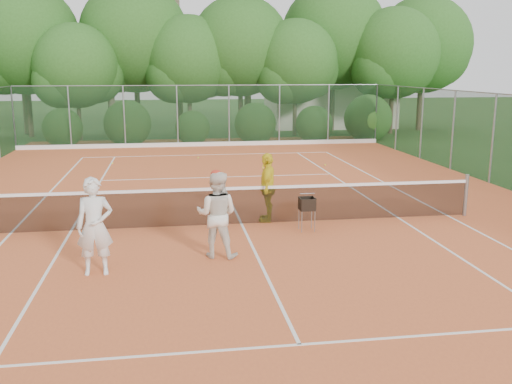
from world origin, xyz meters
TOP-DOWN VIEW (x-y plane):
  - ground at (0.00, 0.00)m, footprint 120.00×120.00m
  - clay_court at (0.00, 0.00)m, footprint 18.00×36.00m
  - club_building at (9.00, 24.00)m, footprint 8.00×5.00m
  - tennis_net at (0.00, 0.00)m, footprint 11.97×0.10m
  - player_white at (-3.14, -3.03)m, footprint 0.69×0.46m
  - player_center_grp at (-0.81, -2.36)m, footprint 1.04×0.92m
  - player_yellow at (0.69, 0.26)m, footprint 0.67×1.10m
  - ball_hopper at (1.47, -0.75)m, footprint 0.35×0.35m
  - stray_ball_a at (-4.04, 9.92)m, footprint 0.07×0.07m
  - stray_ball_b at (-0.50, 10.90)m, footprint 0.07×0.07m
  - stray_ball_c at (4.42, 8.22)m, footprint 0.07×0.07m
  - court_markings at (0.00, 0.00)m, footprint 11.03×23.83m
  - fence_back at (0.00, 15.00)m, footprint 18.07×0.07m
  - tropical_treeline at (1.43, 20.22)m, footprint 32.10×8.49m

SIDE VIEW (x-z plane):
  - ground at x=0.00m, z-range 0.00..0.00m
  - clay_court at x=0.00m, z-range 0.00..0.02m
  - court_markings at x=0.00m, z-range 0.02..0.03m
  - stray_ball_a at x=-4.04m, z-range 0.02..0.09m
  - stray_ball_b at x=-0.50m, z-range 0.02..0.09m
  - stray_ball_c at x=4.42m, z-range 0.02..0.09m
  - tennis_net at x=0.00m, z-range -0.02..1.08m
  - ball_hopper at x=1.47m, z-range 0.26..1.06m
  - player_yellow at x=0.69m, z-range 0.02..1.77m
  - player_center_grp at x=-0.81m, z-range 0.01..1.83m
  - player_white at x=-3.14m, z-range 0.02..1.87m
  - club_building at x=9.00m, z-range 0.00..3.00m
  - fence_back at x=0.00m, z-range 0.02..3.02m
  - tropical_treeline at x=1.43m, z-range -2.40..12.63m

